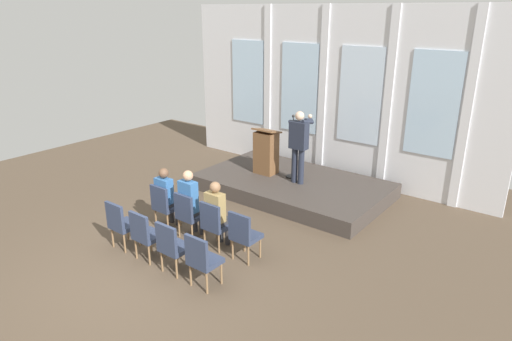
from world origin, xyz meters
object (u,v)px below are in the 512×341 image
at_px(speaker, 299,142).
at_px(chair_r1_c2, 172,245).
at_px(chair_r0_c1, 188,213).
at_px(audience_r0_c2, 217,211).
at_px(audience_r0_c0, 167,194).
at_px(chair_r0_c3, 243,233).
at_px(chair_r1_c3, 202,258).
at_px(mic_stand, 292,164).
at_px(chair_r1_c0, 121,222).
at_px(lectern, 266,152).
at_px(chair_r1_c1, 145,233).
at_px(chair_r0_c0, 164,204).
at_px(audience_r0_c1, 190,200).
at_px(chair_r0_c2, 214,222).

bearing_deg(speaker, chair_r1_c2, -88.13).
bearing_deg(chair_r0_c1, chair_r1_c2, -56.58).
relative_size(audience_r0_c2, chair_r1_c2, 1.41).
xyz_separation_m(audience_r0_c0, chair_r1_c2, (1.38, -1.13, -0.18)).
height_order(chair_r0_c3, chair_r1_c3, same).
bearing_deg(chair_r1_c3, chair_r0_c1, 142.85).
height_order(mic_stand, chair_r1_c0, mic_stand).
height_order(mic_stand, audience_r0_c2, mic_stand).
height_order(audience_r0_c2, chair_r0_c3, audience_r0_c2).
bearing_deg(chair_r0_c1, chair_r0_c3, 0.00).
relative_size(audience_r0_c0, chair_r0_c3, 1.36).
bearing_deg(audience_r0_c2, chair_r1_c0, -140.77).
distance_m(lectern, audience_r0_c2, 3.24).
height_order(audience_r0_c0, audience_r0_c2, audience_r0_c2).
bearing_deg(speaker, chair_r1_c1, -97.75).
bearing_deg(chair_r0_c3, lectern, 120.17).
xyz_separation_m(chair_r0_c0, audience_r0_c2, (1.38, 0.08, 0.20)).
bearing_deg(mic_stand, audience_r0_c0, -106.37).
bearing_deg(chair_r1_c1, lectern, 95.94).
relative_size(mic_stand, chair_r0_c3, 1.65).
xyz_separation_m(audience_r0_c0, audience_r0_c2, (1.38, -0.00, 0.02)).
bearing_deg(audience_r0_c0, audience_r0_c1, -0.45).
relative_size(speaker, audience_r0_c2, 1.30).
bearing_deg(audience_r0_c0, mic_stand, 73.63).
distance_m(chair_r1_c0, chair_r1_c2, 1.38).
distance_m(mic_stand, chair_r0_c0, 3.40).
relative_size(speaker, chair_r1_c2, 1.83).
height_order(chair_r0_c0, chair_r1_c3, same).
bearing_deg(speaker, chair_r0_c0, -112.26).
bearing_deg(chair_r1_c0, chair_r1_c3, 0.00).
xyz_separation_m(chair_r1_c1, chair_r1_c3, (1.38, 0.00, 0.00)).
height_order(lectern, chair_r0_c3, lectern).
bearing_deg(chair_r1_c0, speaker, 73.05).
height_order(mic_stand, chair_r0_c1, mic_stand).
relative_size(audience_r0_c1, chair_r1_c2, 1.47).
xyz_separation_m(chair_r0_c0, chair_r1_c1, (0.69, -1.04, 0.00)).
bearing_deg(speaker, chair_r0_c1, -100.36).
distance_m(chair_r0_c0, chair_r1_c2, 1.73).
bearing_deg(chair_r1_c0, audience_r0_c0, 90.00).
bearing_deg(chair_r0_c3, chair_r0_c2, 180.00).
xyz_separation_m(lectern, audience_r0_c1, (0.43, -3.04, -0.14)).
bearing_deg(audience_r0_c2, chair_r0_c1, -173.28).
bearing_deg(chair_r0_c1, chair_r0_c2, 0.00).
xyz_separation_m(lectern, audience_r0_c2, (1.12, -3.04, -0.17)).
height_order(speaker, audience_r0_c1, speaker).
height_order(speaker, chair_r0_c3, speaker).
xyz_separation_m(speaker, chair_r1_c3, (0.82, -4.09, -0.82)).
height_order(speaker, mic_stand, speaker).
bearing_deg(chair_r1_c3, chair_r0_c0, 153.20).
bearing_deg(chair_r0_c2, audience_r0_c0, 176.54).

